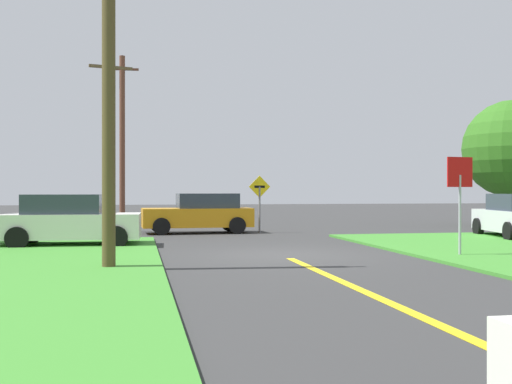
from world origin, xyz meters
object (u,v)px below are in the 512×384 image
at_px(utility_pole_mid, 111,139).
at_px(oak_tree_left, 512,149).
at_px(car_approaching_junction, 200,213).
at_px(utility_pole_near, 109,98).
at_px(utility_pole_far, 122,137).
at_px(stop_sign, 460,186).
at_px(direction_sign, 260,197).
at_px(parked_car_near_building, 70,221).

xyz_separation_m(utility_pole_mid, oak_tree_left, (18.86, 0.36, -0.15)).
height_order(car_approaching_junction, utility_pole_near, utility_pole_near).
bearing_deg(utility_pole_mid, utility_pole_far, 88.29).
bearing_deg(utility_pole_far, stop_sign, -65.85).
relative_size(stop_sign, direction_sign, 1.11).
height_order(car_approaching_junction, direction_sign, direction_sign).
xyz_separation_m(stop_sign, utility_pole_far, (-9.06, 20.21, 2.88)).
xyz_separation_m(utility_pole_far, direction_sign, (5.76, -10.16, -3.27)).
distance_m(stop_sign, direction_sign, 10.59).
bearing_deg(direction_sign, car_approaching_junction, 172.06).
bearing_deg(oak_tree_left, direction_sign, -171.16).
relative_size(parked_car_near_building, utility_pole_mid, 0.57).
xyz_separation_m(stop_sign, utility_pole_mid, (-9.32, 11.69, 2.05)).
bearing_deg(direction_sign, utility_pole_mid, 164.76).
bearing_deg(stop_sign, utility_pole_far, -75.54).
xyz_separation_m(stop_sign, oak_tree_left, (9.55, 12.05, 1.90)).
bearing_deg(oak_tree_left, parked_car_near_building, -160.73).
distance_m(stop_sign, utility_pole_near, 9.08).
bearing_deg(car_approaching_junction, utility_pole_near, 72.04).
relative_size(stop_sign, utility_pole_near, 0.36).
xyz_separation_m(utility_pole_near, direction_sign, (5.54, 10.88, -2.30)).
bearing_deg(parked_car_near_building, utility_pole_near, -73.74).
bearing_deg(parked_car_near_building, utility_pole_far, 87.89).
bearing_deg(car_approaching_junction, stop_sign, 116.38).
distance_m(parked_car_near_building, oak_tree_left, 21.22).
bearing_deg(car_approaching_junction, utility_pole_mid, -22.40).
height_order(utility_pole_near, utility_pole_far, utility_pole_far).
distance_m(stop_sign, utility_pole_mid, 15.09).
bearing_deg(parked_car_near_building, utility_pole_mid, 84.12).
bearing_deg(parked_car_near_building, oak_tree_left, 21.81).
distance_m(utility_pole_near, oak_tree_left, 22.45).
height_order(stop_sign, car_approaching_junction, stop_sign).
relative_size(parked_car_near_building, car_approaching_junction, 0.95).
distance_m(car_approaching_junction, utility_pole_near, 12.01).
xyz_separation_m(stop_sign, utility_pole_near, (-8.84, -0.83, 1.91)).
distance_m(car_approaching_junction, direction_sign, 2.54).
distance_m(utility_pole_far, oak_tree_left, 20.34).
height_order(parked_car_near_building, utility_pole_far, utility_pole_far).
bearing_deg(utility_pole_mid, stop_sign, -51.45).
distance_m(stop_sign, car_approaching_junction, 11.91).
distance_m(stop_sign, oak_tree_left, 15.49).
relative_size(utility_pole_far, direction_sign, 3.93).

